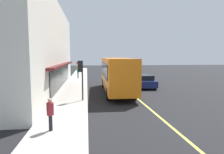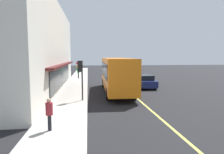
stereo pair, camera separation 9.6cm
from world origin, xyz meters
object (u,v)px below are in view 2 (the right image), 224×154
at_px(pedestrian_at_corner, 49,111).
at_px(car_navy, 145,81).
at_px(bus, 116,73).
at_px(traffic_light, 80,71).
at_px(pedestrian_waiting, 78,72).

bearing_deg(pedestrian_at_corner, car_navy, -32.45).
height_order(bus, traffic_light, bus).
relative_size(bus, pedestrian_at_corner, 7.12).
bearing_deg(car_navy, pedestrian_waiting, 39.80).
relative_size(bus, traffic_light, 3.50).
height_order(traffic_light, car_navy, traffic_light).
bearing_deg(pedestrian_waiting, bus, -160.56).
distance_m(traffic_light, pedestrian_at_corner, 6.86).
xyz_separation_m(bus, pedestrian_waiting, (12.55, 4.43, -0.75)).
xyz_separation_m(car_navy, pedestrian_waiting, (9.81, 8.17, 0.49)).
xyz_separation_m(bus, traffic_light, (-4.01, 3.51, 0.55)).
height_order(traffic_light, pedestrian_at_corner, traffic_light).
relative_size(bus, pedestrian_waiting, 6.24).
height_order(traffic_light, pedestrian_waiting, traffic_light).
bearing_deg(pedestrian_at_corner, traffic_light, -10.61).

